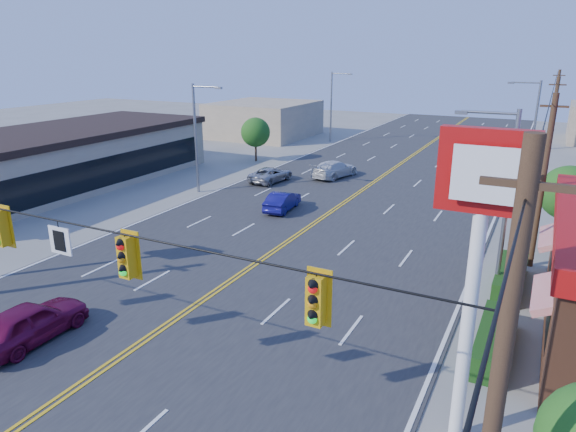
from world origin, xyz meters
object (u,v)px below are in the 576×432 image
at_px(kfc_pylon, 479,231).
at_px(car_magenta, 30,324).
at_px(car_silver, 271,175).
at_px(car_blue, 282,202).
at_px(signal_span, 29,252).
at_px(car_white, 334,170).

xyz_separation_m(kfc_pylon, car_magenta, (-14.67, -2.00, -5.31)).
height_order(car_magenta, car_silver, car_magenta).
bearing_deg(car_magenta, car_blue, -92.88).
height_order(signal_span, car_white, signal_span).
bearing_deg(car_magenta, car_silver, -82.24).
distance_m(signal_span, car_silver, 28.47).
relative_size(car_magenta, car_blue, 1.14).
xyz_separation_m(kfc_pylon, car_silver, (-18.55, 23.14, -5.44)).
relative_size(signal_span, car_white, 5.02).
distance_m(car_magenta, car_silver, 25.44).
xyz_separation_m(kfc_pylon, car_blue, (-14.06, 16.59, -5.42)).
xyz_separation_m(signal_span, car_silver, (-7.43, 27.14, -4.29)).
relative_size(kfc_pylon, car_white, 1.76).
bearing_deg(car_magenta, kfc_pylon, -173.24).
bearing_deg(kfc_pylon, car_magenta, -172.24).
distance_m(car_magenta, car_blue, 18.60).
bearing_deg(car_white, kfc_pylon, 131.83).
bearing_deg(car_silver, car_white, -130.33).
distance_m(signal_span, car_white, 31.44).
bearing_deg(car_silver, signal_span, 111.23).
xyz_separation_m(signal_span, car_blue, (-2.94, 20.59, -4.26)).
relative_size(kfc_pylon, car_magenta, 1.96).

